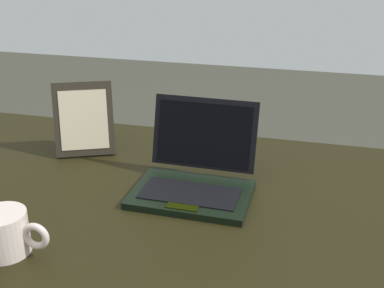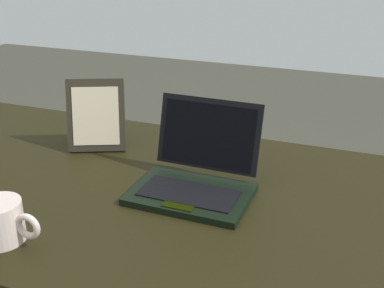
{
  "view_description": "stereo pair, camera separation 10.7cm",
  "coord_description": "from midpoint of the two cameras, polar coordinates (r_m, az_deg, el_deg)",
  "views": [
    {
      "loc": [
        0.26,
        -0.94,
        1.26
      ],
      "look_at": [
        0.02,
        0.02,
        0.84
      ],
      "focal_mm": 45.82,
      "sensor_mm": 36.0,
      "label": 1
    },
    {
      "loc": [
        0.36,
        -0.91,
        1.26
      ],
      "look_at": [
        0.02,
        0.02,
        0.84
      ],
      "focal_mm": 45.82,
      "sensor_mm": 36.0,
      "label": 2
    }
  ],
  "objects": [
    {
      "name": "desk",
      "position": [
        1.16,
        -3.62,
        -9.31
      ],
      "size": [
        1.72,
        0.79,
        0.71
      ],
      "color": "black",
      "rests_on": "ground"
    },
    {
      "name": "laptop_front",
      "position": [
        1.12,
        -2.34,
        -3.76
      ],
      "size": [
        0.27,
        0.24,
        0.19
      ],
      "color": "black",
      "rests_on": "desk"
    },
    {
      "name": "photo_frame",
      "position": [
        1.34,
        -14.73,
        2.73
      ],
      "size": [
        0.17,
        0.12,
        0.19
      ],
      "color": "black",
      "rests_on": "desk"
    },
    {
      "name": "coffee_mug",
      "position": [
        1.0,
        -23.87,
        -9.55
      ],
      "size": [
        0.14,
        0.09,
        0.08
      ],
      "color": "beige",
      "rests_on": "desk"
    }
  ]
}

